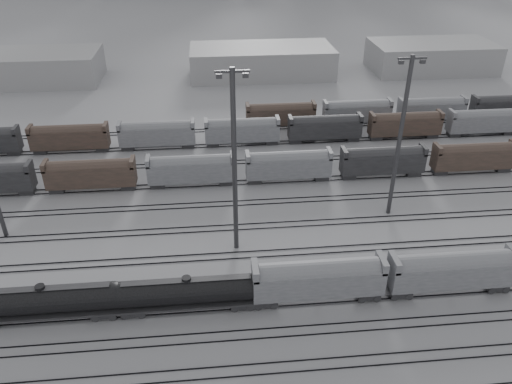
{
  "coord_description": "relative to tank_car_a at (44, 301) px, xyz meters",
  "views": [
    {
      "loc": [
        -5.31,
        -45.1,
        43.05
      ],
      "look_at": [
        1.23,
        21.61,
        4.0
      ],
      "focal_mm": 35.0,
      "sensor_mm": 36.0,
      "label": 1
    }
  ],
  "objects": [
    {
      "name": "bg_string_far",
      "position": [
        61.24,
        55.0,
        0.02
      ],
      "size": [
        66.0,
        3.0,
        5.6
      ],
      "color": "brown",
      "rests_on": "ground"
    },
    {
      "name": "warehouse_right",
      "position": [
        85.74,
        94.0,
        1.22
      ],
      "size": [
        35.0,
        18.0,
        8.0
      ],
      "primitive_type": "cube",
      "color": "#969698",
      "rests_on": "ground"
    },
    {
      "name": "ground",
      "position": [
        25.74,
        -1.0,
        -2.78
      ],
      "size": [
        900.0,
        900.0,
        0.0
      ],
      "primitive_type": "plane",
      "color": "#ADAEB2",
      "rests_on": "ground"
    },
    {
      "name": "light_mast_d",
      "position": [
        48.07,
        18.84,
        10.63
      ],
      "size": [
        4.05,
        0.65,
        25.29
      ],
      "color": "#3D3D40",
      "rests_on": "ground"
    },
    {
      "name": "tracks",
      "position": [
        25.74,
        16.5,
        -2.7
      ],
      "size": [
        220.0,
        71.5,
        0.16
      ],
      "color": "black",
      "rests_on": "ground"
    },
    {
      "name": "bg_string_near",
      "position": [
        33.74,
        31.0,
        0.02
      ],
      "size": [
        151.0,
        3.0,
        5.6
      ],
      "color": "gray",
      "rests_on": "ground"
    },
    {
      "name": "hopper_car_a",
      "position": [
        32.57,
        0.0,
        0.8
      ],
      "size": [
        16.2,
        3.22,
        5.79
      ],
      "color": "black",
      "rests_on": "ground"
    },
    {
      "name": "light_mast_c",
      "position": [
        23.29,
        12.01,
        11.14
      ],
      "size": [
        4.2,
        0.67,
        26.24
      ],
      "color": "#3D3D40",
      "rests_on": "ground"
    },
    {
      "name": "warehouse_left",
      "position": [
        -34.26,
        94.0,
        1.22
      ],
      "size": [
        50.0,
        18.0,
        8.0
      ],
      "primitive_type": "cube",
      "color": "#969698",
      "rests_on": "ground"
    },
    {
      "name": "warehouse_mid",
      "position": [
        35.74,
        94.0,
        1.22
      ],
      "size": [
        40.0,
        18.0,
        8.0
      ],
      "primitive_type": "cube",
      "color": "#969698",
      "rests_on": "ground"
    },
    {
      "name": "tank_car_b",
      "position": [
        16.71,
        0.0,
        -0.07
      ],
      "size": [
        18.99,
        3.16,
        4.69
      ],
      "color": "black",
      "rests_on": "ground"
    },
    {
      "name": "tank_car_a",
      "position": [
        0.0,
        0.0,
        0.0
      ],
      "size": [
        19.47,
        3.24,
        4.81
      ],
      "color": "black",
      "rests_on": "ground"
    },
    {
      "name": "hopper_car_b",
      "position": [
        49.49,
        0.0,
        0.74
      ],
      "size": [
        15.94,
        3.17,
        5.7
      ],
      "color": "black",
      "rests_on": "ground"
    },
    {
      "name": "bg_string_mid",
      "position": [
        43.74,
        47.0,
        0.02
      ],
      "size": [
        151.0,
        3.0,
        5.6
      ],
      "color": "black",
      "rests_on": "ground"
    }
  ]
}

